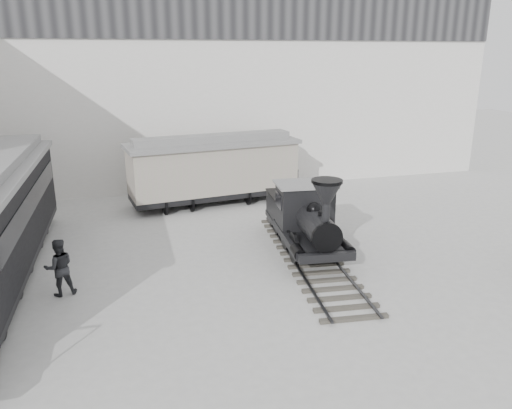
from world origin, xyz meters
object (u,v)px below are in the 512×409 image
object	(u,v)px
visitor_b	(59,267)
locomotive	(307,222)
visitor_a	(14,262)
boxcar	(214,168)

from	to	relation	value
visitor_b	locomotive	bearing A→B (deg)	175.75
visitor_a	visitor_b	distance (m)	1.82
boxcar	visitor_a	xyz separation A→B (m)	(-8.10, -7.54, -0.98)
visitor_a	visitor_b	bearing A→B (deg)	118.46
visitor_b	visitor_a	bearing A→B (deg)	-46.99
locomotive	boxcar	world-z (taller)	boxcar
boxcar	locomotive	bearing A→B (deg)	-81.84
locomotive	visitor_a	distance (m)	10.19
locomotive	visitor_b	bearing A→B (deg)	-166.45
boxcar	visitor_b	bearing A→B (deg)	-135.12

